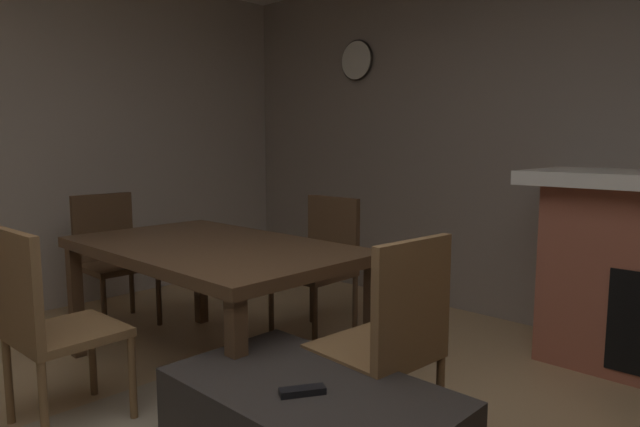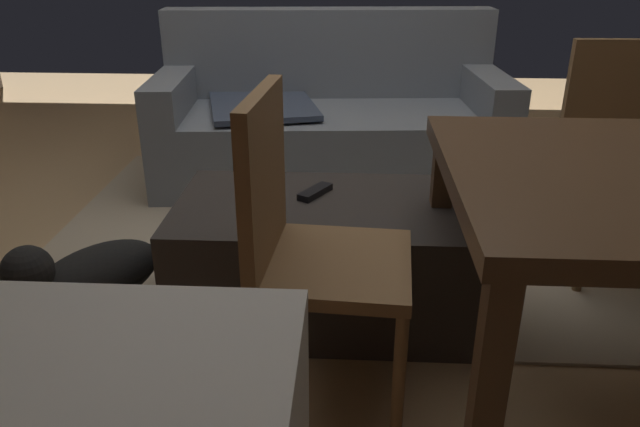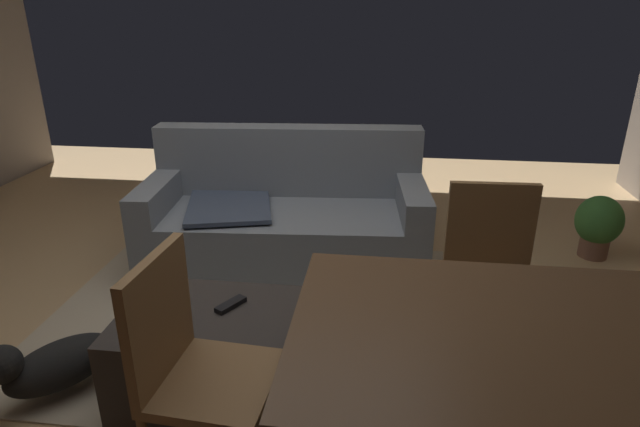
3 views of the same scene
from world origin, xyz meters
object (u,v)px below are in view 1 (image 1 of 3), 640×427
object	(u,v)px
dining_table	(212,256)
dining_chair_west	(391,334)
tv_remote	(302,391)
wall_clock	(357,60)
dining_chair_south	(323,257)
dining_chair_north	(46,318)
dining_chair_east	(111,251)

from	to	relation	value
dining_table	dining_chair_west	distance (m)	1.25
tv_remote	wall_clock	bearing A→B (deg)	-22.15
dining_table	wall_clock	distance (m)	2.48
tv_remote	dining_chair_west	xyz separation A→B (m)	(-0.01, -0.50, 0.07)
dining_table	dining_chair_west	world-z (taller)	dining_chair_west
dining_chair_west	dining_chair_south	bearing A→B (deg)	-36.07
dining_chair_west	dining_chair_south	size ratio (longest dim) A/B	1.00
tv_remote	dining_chair_south	bearing A→B (deg)	-17.56
dining_table	dining_chair_north	xyz separation A→B (m)	(-0.00, 0.90, -0.14)
dining_chair_east	wall_clock	world-z (taller)	wall_clock
dining_table	dining_chair_west	size ratio (longest dim) A/B	1.83
tv_remote	dining_table	world-z (taller)	dining_table
dining_table	dining_chair_south	xyz separation A→B (m)	(0.00, -0.90, -0.14)
dining_table	dining_chair_east	bearing A→B (deg)	-0.03
dining_table	dining_chair_north	world-z (taller)	dining_chair_north
dining_table	dining_chair_south	distance (m)	0.91
tv_remote	dining_table	distance (m)	1.35
dining_table	dining_chair_east	size ratio (longest dim) A/B	1.83
dining_table	dining_chair_south	world-z (taller)	dining_chair_south
tv_remote	wall_clock	world-z (taller)	wall_clock
dining_chair_east	wall_clock	xyz separation A→B (m)	(-0.61, -1.99, 1.48)
dining_chair_east	dining_chair_west	size ratio (longest dim) A/B	1.00
dining_chair_east	dining_chair_north	xyz separation A→B (m)	(-1.24, 0.90, 0.00)
dining_chair_east	dining_chair_west	xyz separation A→B (m)	(-2.48, 0.01, 0.00)
wall_clock	dining_chair_south	bearing A→B (deg)	119.92
dining_chair_south	dining_chair_west	bearing A→B (deg)	143.93
tv_remote	wall_clock	distance (m)	3.48
dining_chair_east	dining_chair_south	bearing A→B (deg)	-144.06
tv_remote	dining_chair_north	size ratio (longest dim) A/B	0.17
wall_clock	dining_chair_north	bearing A→B (deg)	102.35
dining_chair_south	wall_clock	size ratio (longest dim) A/B	2.69
dining_table	wall_clock	bearing A→B (deg)	-72.43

